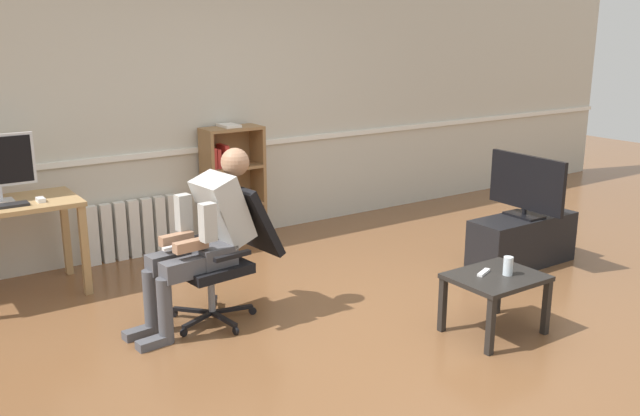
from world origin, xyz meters
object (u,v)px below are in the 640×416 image
bookshelf (230,186)px  coffee_table (496,284)px  tv_stand (522,241)px  tv_screen (526,185)px  radiator (134,229)px  person_seated (204,235)px  office_chair (229,247)px  computer_desk (3,218)px  drinking_glass (508,266)px  spare_remote (484,272)px  computer_mouse (41,200)px

bookshelf → coffee_table: size_ratio=1.89×
tv_stand → tv_screen: bearing=-1.5°
radiator → coffee_table: size_ratio=1.37×
bookshelf → person_seated: 1.89m
office_chair → person_seated: bearing=-90.0°
office_chair → tv_screen: bearing=73.7°
computer_desk → drinking_glass: bearing=-44.2°
bookshelf → drinking_glass: 2.96m
coffee_table → tv_stand: bearing=32.9°
radiator → tv_stand: size_ratio=0.82×
coffee_table → spare_remote: spare_remote is taller
bookshelf → coffee_table: bookshelf is taller
computer_mouse → spare_remote: size_ratio=0.67×
computer_desk → coffee_table: computer_desk is taller
bookshelf → tv_stand: (1.81, -2.04, -0.34)m
bookshelf → drinking_glass: size_ratio=9.00×
bookshelf → spare_remote: bearing=-79.9°
computer_mouse → bookshelf: bearing=12.9°
tv_screen → spare_remote: 1.54m
office_chair → spare_remote: size_ratio=6.40×
tv_stand → office_chair: bearing=169.9°
person_seated → bookshelf: bearing=141.6°
tv_screen → coffee_table: (-1.26, -0.82, -0.37)m
tv_stand → spare_remote: 1.53m
computer_mouse → coffee_table: computer_mouse is taller
bookshelf → radiator: bearing=174.1°
person_seated → tv_screen: person_seated is taller
tv_screen → computer_desk: bearing=67.2°
person_seated → spare_remote: person_seated is taller
radiator → coffee_table: (1.48, -2.96, 0.09)m
tv_screen → spare_remote: (-1.32, -0.75, -0.30)m
coffee_table → drinking_glass: size_ratio=4.77×
tv_screen → coffee_table: 1.55m
computer_desk → radiator: (1.14, 0.39, -0.37)m
office_chair → radiator: bearing=177.9°
computer_desk → office_chair: 1.80m
spare_remote → computer_desk: bearing=-155.8°
drinking_glass → spare_remote: (-0.12, 0.11, -0.06)m
bookshelf → tv_screen: size_ratio=1.47×
tv_screen → drinking_glass: (-1.20, -0.86, -0.24)m
computer_desk → person_seated: size_ratio=0.90×
radiator → computer_mouse: bearing=-149.8°
tv_stand → coffee_table: 1.51m
spare_remote → tv_stand: bearing=98.1°
coffee_table → computer_mouse: bearing=133.9°
computer_mouse → drinking_glass: (2.42, -2.49, -0.29)m
coffee_table → drinking_glass: 0.15m
drinking_glass → radiator: bearing=117.3°
bookshelf → spare_remote: (0.50, -2.79, -0.13)m
computer_desk → tv_screen: tv_screen is taller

